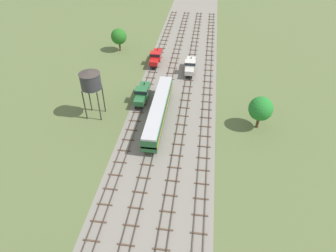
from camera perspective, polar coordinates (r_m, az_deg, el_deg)
ground_plane at (r=66.43m, az=1.04°, el=3.79°), size 480.00×480.00×0.00m
ballast_bed at (r=66.43m, az=1.04°, el=3.79°), size 18.32×176.00×0.01m
track_far_left at (r=68.20m, az=-4.86°, el=4.80°), size 2.40×126.00×0.29m
track_left at (r=67.44m, az=-0.88°, el=4.52°), size 2.40×126.00×0.29m
track_centre_left at (r=67.01m, az=3.18°, el=4.21°), size 2.40×126.00×0.29m
track_centre at (r=66.92m, az=7.26°, el=3.88°), size 2.40×126.00×0.29m
passenger_coach_left_nearest at (r=60.71m, az=-1.79°, el=3.07°), size 2.96×22.00×3.80m
shunter_loco_far_left_near at (r=67.30m, az=-4.93°, el=6.19°), size 2.74×8.46×3.10m
shunter_loco_centre_left_mid at (r=78.85m, az=4.20°, el=11.32°), size 2.74×8.46×3.10m
shunter_loco_far_left_midfar at (r=83.21m, az=-2.33°, el=12.90°), size 2.74×8.46×3.10m
water_tower at (r=61.09m, az=-14.40°, el=8.34°), size 4.19×4.19×10.23m
lineside_tree_1 at (r=60.41m, az=17.05°, el=3.12°), size 4.68×4.68×6.82m
lineside_tree_2 at (r=90.90m, az=-9.23°, el=16.27°), size 4.45×4.45×6.52m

